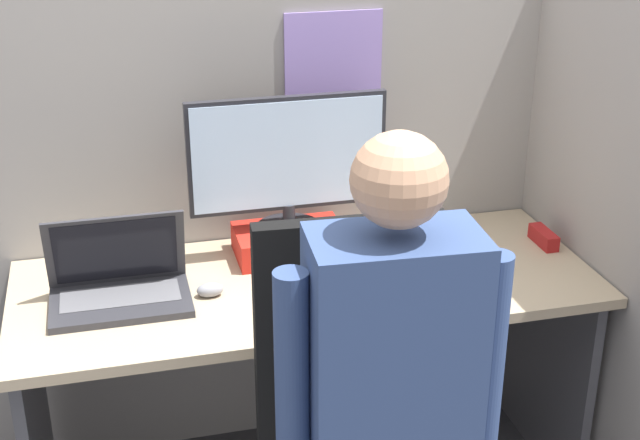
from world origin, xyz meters
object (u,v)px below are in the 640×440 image
object	(u,v)px
carrot_toy	(346,300)
person	(401,420)
laptop	(119,286)
stapler	(544,237)
paper_box	(289,242)
monitor	(288,160)
coffee_mug	(405,231)

from	to	relation	value
carrot_toy	person	distance (m)	0.60
carrot_toy	person	bearing A→B (deg)	-95.11
laptop	stapler	bearing A→B (deg)	2.32
stapler	person	world-z (taller)	person
carrot_toy	person	xyz separation A→B (m)	(-0.05, -0.59, 0.05)
stapler	person	xyz separation A→B (m)	(-0.74, -0.82, 0.05)
paper_box	monitor	world-z (taller)	monitor
monitor	stapler	size ratio (longest dim) A/B	4.52
monitor	carrot_toy	size ratio (longest dim) A/B	3.54
laptop	stapler	size ratio (longest dim) A/B	2.90
paper_box	carrot_toy	bearing A→B (deg)	-77.77
paper_box	monitor	xyz separation A→B (m)	(-0.00, 0.00, 0.25)
monitor	person	distance (m)	0.97
person	coffee_mug	world-z (taller)	person
paper_box	laptop	size ratio (longest dim) A/B	0.86
monitor	person	xyz separation A→B (m)	(0.02, -0.94, -0.23)
laptop	carrot_toy	distance (m)	0.60
stapler	coffee_mug	size ratio (longest dim) A/B	1.33
paper_box	person	bearing A→B (deg)	-88.60
stapler	carrot_toy	xyz separation A→B (m)	(-0.69, -0.23, -0.00)
paper_box	carrot_toy	distance (m)	0.36
laptop	coffee_mug	distance (m)	0.87
paper_box	stapler	distance (m)	0.77
paper_box	laptop	bearing A→B (deg)	-160.95
carrot_toy	laptop	bearing A→B (deg)	162.84
monitor	stapler	world-z (taller)	monitor
coffee_mug	stapler	bearing A→B (deg)	-13.71
stapler	carrot_toy	bearing A→B (deg)	-161.58
person	stapler	bearing A→B (deg)	47.91
monitor	stapler	bearing A→B (deg)	-9.23
paper_box	laptop	xyz separation A→B (m)	(-0.50, -0.17, 0.01)
laptop	coffee_mug	bearing A→B (deg)	10.09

